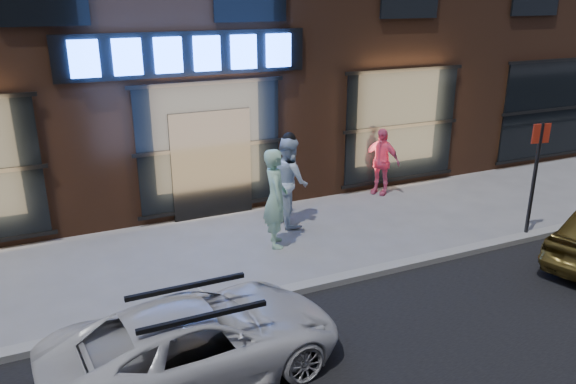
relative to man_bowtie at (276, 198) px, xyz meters
name	(u,v)px	position (x,y,z in m)	size (l,w,h in m)	color
ground	(284,295)	(-0.67, -1.90, -0.99)	(90.00, 90.00, 0.00)	slate
curb	(284,292)	(-0.67, -1.90, -0.93)	(60.00, 0.25, 0.12)	gray
man_bowtie	(276,198)	(0.00, 0.00, 0.00)	(0.72, 0.48, 1.99)	#9ED0B7
man_cap	(289,181)	(0.70, 0.91, -0.02)	(0.95, 0.74, 1.95)	white
passerby	(381,161)	(3.58, 1.75, -0.16)	(0.98, 0.41, 1.67)	#DE5B85
white_suv	(197,341)	(-2.53, -3.35, -0.46)	(1.78, 3.87, 1.08)	silver
sign_post	(535,170)	(4.85, -1.80, 0.47)	(0.38, 0.09, 2.42)	#262628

